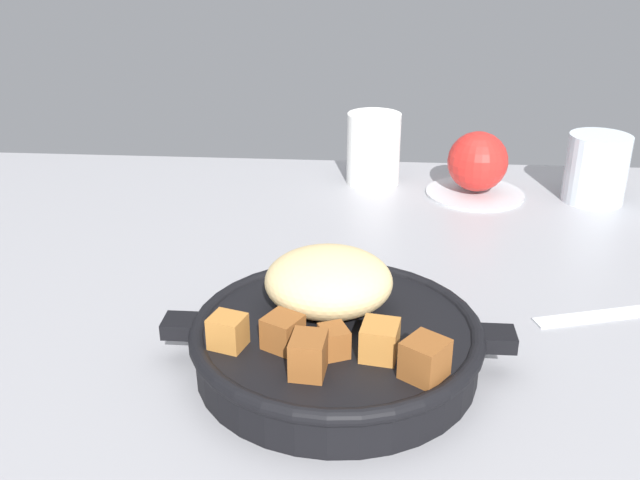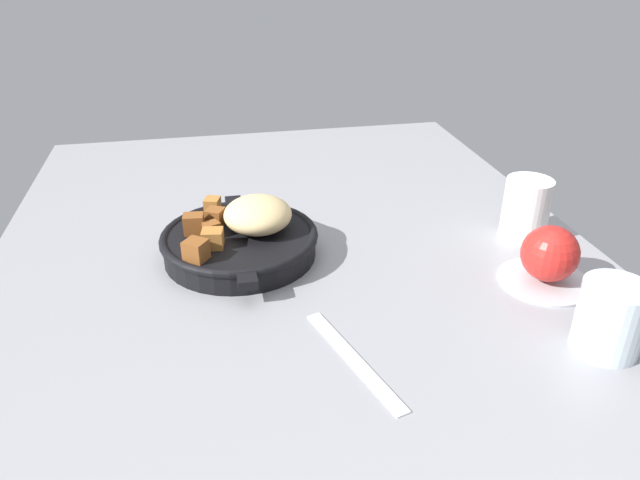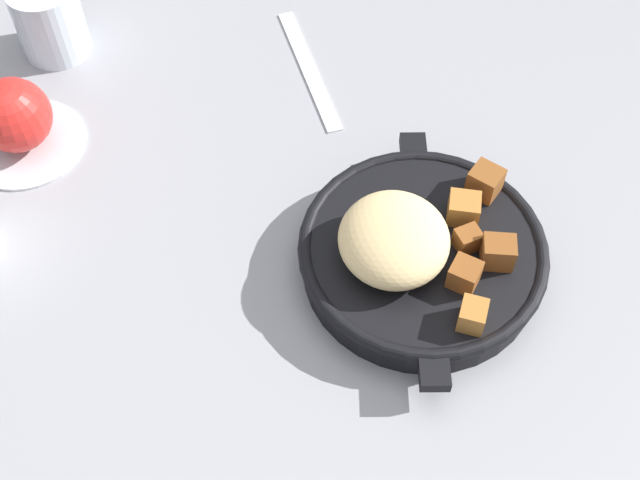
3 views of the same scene
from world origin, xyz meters
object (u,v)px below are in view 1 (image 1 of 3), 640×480
object	(u,v)px
red_apple	(478,162)
white_creamer_pitcher	(373,149)
cast_iron_skillet	(335,331)
water_glass_short	(596,168)
butter_knife	(635,311)

from	to	relation	value
red_apple	white_creamer_pitcher	xyz separation A→B (cm)	(-12.44, 3.45, 0.25)
cast_iron_skillet	water_glass_short	bearing A→B (deg)	52.03
cast_iron_skillet	butter_knife	distance (cm)	26.90
red_apple	butter_knife	distance (cm)	29.95
butter_knife	water_glass_short	world-z (taller)	water_glass_short
red_apple	water_glass_short	xyz separation A→B (cm)	(13.60, -0.91, -0.20)
red_apple	cast_iron_skillet	bearing A→B (deg)	-111.68
water_glass_short	cast_iron_skillet	bearing A→B (deg)	-127.97
water_glass_short	white_creamer_pitcher	distance (cm)	26.41
white_creamer_pitcher	water_glass_short	bearing A→B (deg)	-9.49
cast_iron_skillet	red_apple	bearing A→B (deg)	68.32
red_apple	water_glass_short	bearing A→B (deg)	-3.82
red_apple	white_creamer_pitcher	size ratio (longest dim) A/B	0.81
red_apple	butter_knife	bearing A→B (deg)	-69.94
water_glass_short	white_creamer_pitcher	world-z (taller)	white_creamer_pitcher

